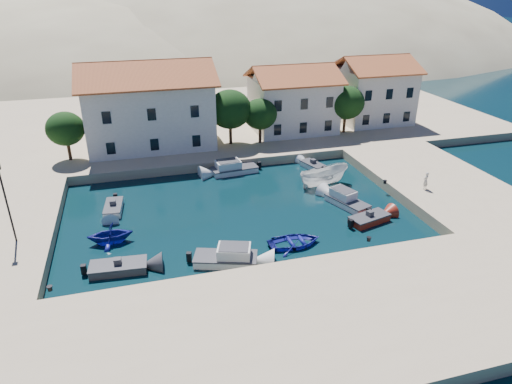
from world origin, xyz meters
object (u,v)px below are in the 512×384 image
(cabin_cruiser_east, at_px, (347,201))
(boat_east, at_px, (323,185))
(building_mid, at_px, (293,97))
(cabin_cruiser_south, at_px, (226,257))
(building_right, at_px, (374,88))
(rowboat_south, at_px, (294,245))
(building_left, at_px, (149,103))
(lamppost, at_px, (5,196))
(pedestrian, at_px, (426,181))

(cabin_cruiser_east, distance_m, boat_east, 4.94)
(building_mid, height_order, cabin_cruiser_south, building_mid)
(boat_east, bearing_deg, cabin_cruiser_east, 174.04)
(building_right, relative_size, cabin_cruiser_east, 2.03)
(building_mid, relative_size, cabin_cruiser_east, 2.25)
(building_right, height_order, rowboat_south, building_right)
(building_right, height_order, boat_east, building_right)
(boat_east, bearing_deg, cabin_cruiser_south, 122.98)
(building_left, xyz_separation_m, boat_east, (15.80, -14.67, -5.94))
(building_left, relative_size, rowboat_south, 3.49)
(building_mid, bearing_deg, building_left, -176.82)
(cabin_cruiser_south, distance_m, cabin_cruiser_east, 14.09)
(building_left, xyz_separation_m, rowboat_south, (9.03, -24.69, -5.94))
(building_right, distance_m, cabin_cruiser_east, 26.20)
(building_left, height_order, lamppost, building_left)
(building_right, bearing_deg, cabin_cruiser_east, -122.94)
(rowboat_south, distance_m, cabin_cruiser_east, 8.67)
(building_mid, relative_size, pedestrian, 6.23)
(cabin_cruiser_east, distance_m, pedestrian, 7.74)
(rowboat_south, xyz_separation_m, boat_east, (6.77, 10.02, 0.00))
(building_right, distance_m, cabin_cruiser_south, 38.78)
(building_right, height_order, lamppost, building_right)
(cabin_cruiser_east, bearing_deg, cabin_cruiser_south, 95.87)
(lamppost, distance_m, cabin_cruiser_south, 16.44)
(building_mid, distance_m, rowboat_south, 27.71)
(building_left, xyz_separation_m, building_mid, (18.00, 1.00, -0.71))
(lamppost, height_order, boat_east, lamppost)
(boat_east, height_order, pedestrian, pedestrian)
(building_right, distance_m, rowboat_south, 34.38)
(building_mid, xyz_separation_m, lamppost, (-29.50, -21.00, -0.47))
(building_right, distance_m, lamppost, 46.98)
(building_left, height_order, boat_east, building_left)
(building_right, relative_size, pedestrian, 5.61)
(cabin_cruiser_south, bearing_deg, boat_east, 60.03)
(boat_east, bearing_deg, pedestrian, -133.45)
(cabin_cruiser_south, height_order, rowboat_south, cabin_cruiser_south)
(cabin_cruiser_south, bearing_deg, building_mid, 79.74)
(lamppost, distance_m, boat_east, 28.22)
(building_mid, relative_size, rowboat_south, 2.49)
(cabin_cruiser_south, distance_m, boat_east, 16.66)
(lamppost, distance_m, pedestrian, 35.23)
(boat_east, bearing_deg, rowboat_south, 137.46)
(building_right, xyz_separation_m, pedestrian, (-6.39, -22.13, -3.63))
(building_left, bearing_deg, rowboat_south, -69.92)
(lamppost, distance_m, cabin_cruiser_east, 27.85)
(lamppost, xyz_separation_m, boat_east, (27.30, 5.33, -4.75))
(rowboat_south, distance_m, boat_east, 12.09)
(building_right, bearing_deg, cabin_cruiser_south, -133.92)
(cabin_cruiser_south, distance_m, pedestrian, 21.09)
(building_left, bearing_deg, boat_east, -42.88)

